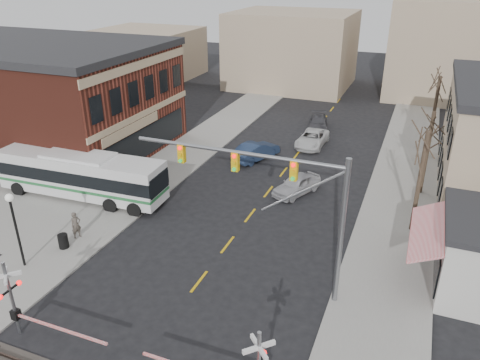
% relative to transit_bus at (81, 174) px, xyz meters
% --- Properties ---
extents(ground, '(160.00, 160.00, 0.00)m').
position_rel_transit_bus_xyz_m(ground, '(12.52, -8.05, -1.87)').
color(ground, black).
rests_on(ground, ground).
extents(sidewalk_west, '(5.00, 60.00, 0.12)m').
position_rel_transit_bus_xyz_m(sidewalk_west, '(3.02, 11.95, -1.81)').
color(sidewalk_west, gray).
rests_on(sidewalk_west, ground).
extents(sidewalk_east, '(5.00, 60.00, 0.12)m').
position_rel_transit_bus_xyz_m(sidewalk_east, '(22.02, 11.95, -1.81)').
color(sidewalk_east, gray).
rests_on(sidewalk_east, ground).
extents(brick_building, '(30.40, 15.40, 9.60)m').
position_rel_transit_bus_xyz_m(brick_building, '(-14.47, 7.95, 2.94)').
color(brick_building, maroon).
rests_on(brick_building, ground).
extents(tree_east_a, '(0.28, 0.28, 6.75)m').
position_rel_transit_bus_xyz_m(tree_east_a, '(23.02, 3.95, 1.63)').
color(tree_east_a, '#382B21').
rests_on(tree_east_a, sidewalk_east).
extents(tree_east_b, '(0.28, 0.28, 6.30)m').
position_rel_transit_bus_xyz_m(tree_east_b, '(23.32, 9.95, 1.40)').
color(tree_east_b, '#382B21').
rests_on(tree_east_b, sidewalk_east).
extents(tree_east_c, '(0.28, 0.28, 7.20)m').
position_rel_transit_bus_xyz_m(tree_east_c, '(23.52, 17.95, 1.85)').
color(tree_east_c, '#382B21').
rests_on(tree_east_c, sidewalk_east).
extents(transit_bus, '(12.98, 3.39, 3.31)m').
position_rel_transit_bus_xyz_m(transit_bus, '(0.00, 0.00, 0.00)').
color(transit_bus, silver).
rests_on(transit_bus, ground).
extents(traffic_signal_mast, '(11.11, 0.30, 8.00)m').
position_rel_transit_bus_xyz_m(traffic_signal_mast, '(16.75, -4.92, 3.93)').
color(traffic_signal_mast, gray).
rests_on(traffic_signal_mast, ground).
extents(rr_crossing_west, '(5.60, 1.36, 4.00)m').
position_rel_transit_bus_xyz_m(rr_crossing_west, '(6.78, -12.69, 0.10)').
color(rr_crossing_west, gray).
rests_on(rr_crossing_west, ground).
extents(street_lamp, '(0.44, 0.44, 4.57)m').
position_rel_transit_bus_xyz_m(street_lamp, '(2.55, -8.50, 1.50)').
color(street_lamp, black).
rests_on(street_lamp, sidewalk_west).
extents(trash_bin, '(0.60, 0.60, 0.90)m').
position_rel_transit_bus_xyz_m(trash_bin, '(3.41, -6.17, -1.30)').
color(trash_bin, black).
rests_on(trash_bin, sidewalk_west).
extents(car_a, '(3.34, 4.65, 1.47)m').
position_rel_transit_bus_xyz_m(car_a, '(14.58, 6.50, -1.13)').
color(car_a, '#A8A7AC').
rests_on(car_a, ground).
extents(car_b, '(3.36, 5.12, 1.60)m').
position_rel_transit_bus_xyz_m(car_b, '(9.39, 11.73, -1.07)').
color(car_b, '#1B2843').
rests_on(car_b, ground).
extents(car_c, '(2.53, 5.20, 1.42)m').
position_rel_transit_bus_xyz_m(car_c, '(13.22, 16.93, -1.15)').
color(car_c, silver).
rests_on(car_c, ground).
extents(car_d, '(2.81, 4.98, 1.36)m').
position_rel_transit_bus_xyz_m(car_d, '(12.60, 22.13, -1.19)').
color(car_d, '#39383D').
rests_on(car_d, ground).
extents(pedestrian_near, '(0.63, 0.75, 1.75)m').
position_rel_transit_bus_xyz_m(pedestrian_near, '(3.41, -4.91, -0.87)').
color(pedestrian_near, '#534B43').
rests_on(pedestrian_near, sidewalk_west).
extents(pedestrian_far, '(1.13, 1.13, 1.85)m').
position_rel_transit_bus_xyz_m(pedestrian_far, '(1.73, -0.47, -0.82)').
color(pedestrian_far, '#323C58').
rests_on(pedestrian_far, sidewalk_west).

